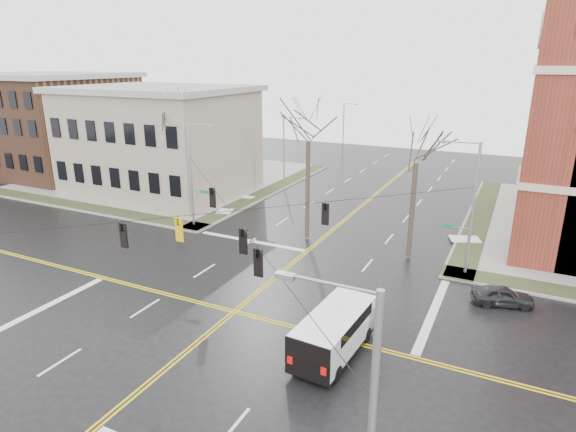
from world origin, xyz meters
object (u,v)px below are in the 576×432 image
at_px(tree_nw_near, 308,135).
at_px(tree_ne, 417,157).
at_px(tree_nw_far, 180,121).
at_px(signal_pole_nw, 192,172).
at_px(signal_pole_ne, 470,205).
at_px(streetlight_north_b, 344,128).
at_px(parked_car_a, 502,296).
at_px(streetlight_north_a, 285,148).
at_px(cargo_van, 336,328).

bearing_deg(tree_nw_near, tree_ne, -2.60).
xyz_separation_m(tree_nw_far, tree_nw_near, (13.14, -0.88, -0.25)).
distance_m(signal_pole_nw, tree_ne, 18.86).
relative_size(signal_pole_ne, tree_nw_near, 0.76).
bearing_deg(tree_ne, tree_nw_near, 177.40).
relative_size(signal_pole_nw, streetlight_north_b, 1.12).
bearing_deg(tree_nw_near, signal_pole_nw, -170.96).
distance_m(signal_pole_ne, tree_nw_near, 13.12).
relative_size(parked_car_a, tree_ne, 0.34).
height_order(tree_nw_far, tree_ne, tree_nw_far).
relative_size(tree_nw_far, tree_nw_near, 1.03).
xyz_separation_m(streetlight_north_a, tree_nw_far, (-3.66, -14.01, 4.37)).
relative_size(streetlight_north_b, tree_ne, 0.76).
bearing_deg(cargo_van, tree_ne, 91.49).
height_order(parked_car_a, tree_nw_far, tree_nw_far).
xyz_separation_m(cargo_van, tree_nw_near, (-7.95, 14.28, 7.27)).
xyz_separation_m(signal_pole_nw, tree_ne, (18.63, 1.23, 2.68)).
height_order(signal_pole_nw, tree_nw_near, tree_nw_near).
bearing_deg(streetlight_north_b, cargo_van, -70.48).
bearing_deg(parked_car_a, tree_nw_far, 62.38).
relative_size(signal_pole_ne, streetlight_north_b, 1.12).
bearing_deg(signal_pole_nw, signal_pole_ne, 0.00).
xyz_separation_m(cargo_van, tree_ne, (0.53, 13.89, 6.31)).
relative_size(cargo_van, tree_nw_near, 0.51).
bearing_deg(tree_nw_near, tree_nw_far, 176.17).
relative_size(cargo_van, tree_ne, 0.57).
distance_m(signal_pole_ne, streetlight_north_a, 27.48).
bearing_deg(tree_ne, streetlight_north_b, 116.99).
bearing_deg(tree_nw_far, signal_pole_nw, -39.78).
bearing_deg(cargo_van, tree_nw_far, 147.99).
relative_size(signal_pole_nw, tree_nw_far, 0.74).
xyz_separation_m(streetlight_north_a, cargo_van, (17.43, -29.16, -3.15)).
relative_size(streetlight_north_a, parked_car_a, 2.26).
distance_m(cargo_van, parked_car_a, 11.60).
bearing_deg(parked_car_a, tree_nw_near, 55.52).
bearing_deg(signal_pole_ne, tree_nw_far, 174.44).
relative_size(parked_car_a, tree_nw_near, 0.30).
height_order(tree_nw_far, tree_nw_near, tree_nw_far).
distance_m(signal_pole_ne, tree_nw_far, 26.05).
height_order(parked_car_a, tree_nw_near, tree_nw_near).
relative_size(signal_pole_ne, signal_pole_nw, 1.00).
height_order(signal_pole_nw, cargo_van, signal_pole_nw).
xyz_separation_m(signal_pole_ne, tree_nw_near, (-12.50, 1.61, 3.64)).
height_order(parked_car_a, tree_ne, tree_ne).
bearing_deg(tree_nw_far, tree_ne, -3.35).
bearing_deg(streetlight_north_b, signal_pole_ne, -58.95).
bearing_deg(streetlight_north_a, tree_ne, -40.37).
distance_m(streetlight_north_a, cargo_van, 34.12).
height_order(cargo_van, parked_car_a, cargo_van).
distance_m(signal_pole_nw, streetlight_north_b, 36.51).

